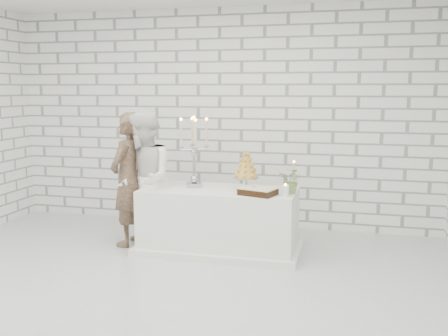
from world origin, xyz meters
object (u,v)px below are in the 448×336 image
groom (129,179)px  candelabra (194,152)px  cake_table (219,220)px  bride (144,180)px  croquembouche (246,170)px

groom → candelabra: (0.83, 0.05, 0.36)m
cake_table → bride: size_ratio=1.08×
bride → candelabra: size_ratio=1.97×
candelabra → croquembouche: (0.63, 0.01, -0.19)m
croquembouche → groom: bearing=-177.9°
croquembouche → bride: bearing=-172.9°
groom → candelabra: size_ratio=1.93×
cake_table → groom: (-1.14, 0.00, 0.44)m
cake_table → bride: bearing=-173.9°
cake_table → croquembouche: (0.31, 0.06, 0.61)m
groom → candelabra: groom is taller
groom → bride: (0.25, -0.10, 0.02)m
groom → croquembouche: bearing=98.5°
cake_table → croquembouche: 0.68m
groom → croquembouche: size_ratio=3.54×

